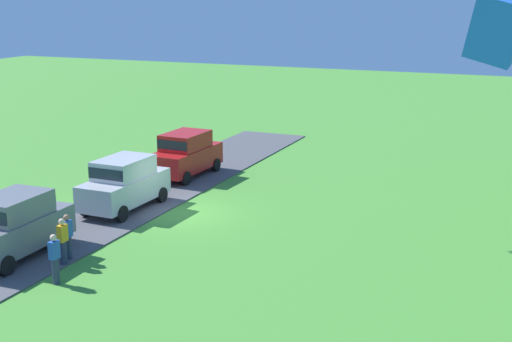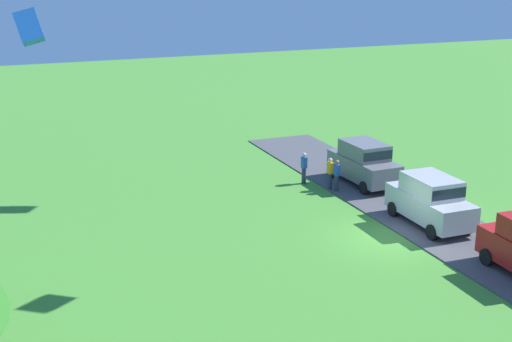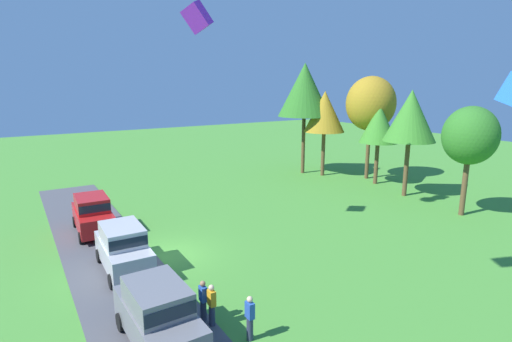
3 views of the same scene
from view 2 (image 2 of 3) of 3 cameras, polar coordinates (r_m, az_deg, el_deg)
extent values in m
plane|color=#478E33|center=(31.53, 10.51, -5.31)|extent=(120.00, 120.00, 0.00)
cube|color=#4C4C51|center=(33.09, 14.72, -4.46)|extent=(36.00, 4.40, 0.06)
cylinder|color=black|center=(29.59, 18.00, -6.55)|extent=(0.69, 0.26, 0.68)
cube|color=#B7B7BC|center=(33.01, 13.74, -2.73)|extent=(4.64, 1.99, 1.10)
cube|color=#B7B7BC|center=(32.70, 13.86, -1.13)|extent=(2.63, 1.81, 0.84)
cube|color=#19232D|center=(32.70, 13.86, -1.13)|extent=(2.68, 1.78, 0.46)
cylinder|color=black|center=(32.54, 16.55, -4.28)|extent=(0.68, 0.25, 0.68)
cylinder|color=black|center=(31.51, 13.93, -4.76)|extent=(0.68, 0.25, 0.68)
cylinder|color=black|center=(34.89, 13.45, -2.61)|extent=(0.68, 0.25, 0.68)
cylinder|color=black|center=(33.93, 10.93, -3.00)|extent=(0.68, 0.25, 0.68)
cube|color=slate|center=(38.31, 8.61, 0.28)|extent=(4.64, 2.00, 1.10)
cube|color=slate|center=(38.05, 8.68, 1.68)|extent=(2.64, 1.82, 0.84)
cube|color=#19232D|center=(38.05, 8.68, 1.68)|extent=(2.69, 1.78, 0.46)
cylinder|color=black|center=(37.71, 11.00, -0.98)|extent=(0.69, 0.26, 0.68)
cylinder|color=black|center=(36.75, 8.67, -1.33)|extent=(0.69, 0.26, 0.68)
cylinder|color=black|center=(40.20, 8.49, 0.26)|extent=(0.69, 0.26, 0.68)
cylinder|color=black|center=(39.29, 6.26, -0.04)|extent=(0.69, 0.26, 0.68)
cylinder|color=#2D334C|center=(38.29, 3.85, -0.37)|extent=(0.24, 0.24, 0.88)
cube|color=#2851AD|center=(38.08, 3.87, 0.70)|extent=(0.36, 0.22, 0.60)
sphere|color=beige|center=(37.96, 3.88, 1.31)|extent=(0.22, 0.22, 0.22)
cylinder|color=#2D334C|center=(37.42, 5.92, -0.83)|extent=(0.24, 0.24, 0.88)
cube|color=orange|center=(37.20, 5.95, 0.25)|extent=(0.36, 0.22, 0.60)
sphere|color=beige|center=(37.08, 5.97, 0.88)|extent=(0.22, 0.22, 0.22)
cylinder|color=#2D334C|center=(37.11, 6.45, -1.00)|extent=(0.24, 0.24, 0.88)
cube|color=#2851AD|center=(36.89, 6.48, 0.09)|extent=(0.36, 0.22, 0.60)
sphere|color=#9E7051|center=(36.77, 6.50, 0.72)|extent=(0.22, 0.22, 0.22)
cube|color=blue|center=(34.50, -17.69, 10.91)|extent=(1.47, 1.41, 1.82)
camera|label=1|loc=(50.30, -21.02, 12.97)|focal=50.00mm
camera|label=3|loc=(49.31, 5.27, 13.58)|focal=28.00mm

